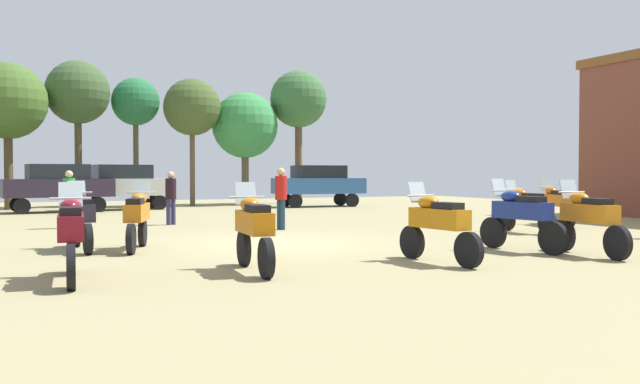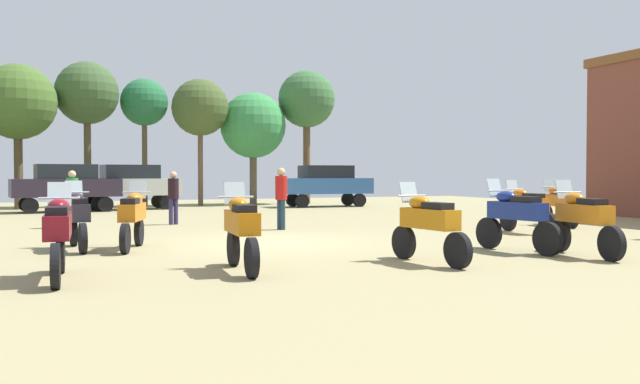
# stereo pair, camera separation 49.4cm
# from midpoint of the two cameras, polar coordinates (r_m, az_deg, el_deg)

# --- Properties ---
(ground_plane) EXTENTS (44.00, 52.00, 0.02)m
(ground_plane) POSITION_cam_midpoint_polar(r_m,az_deg,el_deg) (15.71, -3.22, -4.38)
(ground_plane) COLOR #93895F
(motorcycle_1) EXTENTS (0.62, 2.18, 1.46)m
(motorcycle_1) POSITION_cam_midpoint_polar(r_m,az_deg,el_deg) (12.29, 10.33, -2.66)
(motorcycle_1) COLOR black
(motorcycle_1) RESTS_ON ground
(motorcycle_4) EXTENTS (0.66, 2.26, 1.51)m
(motorcycle_4) POSITION_cam_midpoint_polar(r_m,az_deg,el_deg) (14.49, 17.24, -1.97)
(motorcycle_4) COLOR black
(motorcycle_4) RESTS_ON ground
(motorcycle_5) EXTENTS (0.62, 2.15, 1.48)m
(motorcycle_5) POSITION_cam_midpoint_polar(r_m,az_deg,el_deg) (11.14, -5.43, -3.06)
(motorcycle_5) COLOR black
(motorcycle_5) RESTS_ON ground
(motorcycle_6) EXTENTS (0.64, 2.25, 1.50)m
(motorcycle_6) POSITION_cam_midpoint_polar(r_m,az_deg,el_deg) (14.19, 22.37, -2.12)
(motorcycle_6) COLOR black
(motorcycle_6) RESTS_ON ground
(motorcycle_7) EXTENTS (0.82, 2.21, 1.45)m
(motorcycle_7) POSITION_cam_midpoint_polar(r_m,az_deg,el_deg) (21.94, 20.22, -0.88)
(motorcycle_7) COLOR black
(motorcycle_7) RESTS_ON ground
(motorcycle_8) EXTENTS (0.62, 2.18, 1.44)m
(motorcycle_8) POSITION_cam_midpoint_polar(r_m,az_deg,el_deg) (19.13, 17.85, -1.23)
(motorcycle_8) COLOR black
(motorcycle_8) RESTS_ON ground
(motorcycle_9) EXTENTS (0.62, 2.28, 1.49)m
(motorcycle_9) POSITION_cam_midpoint_polar(r_m,az_deg,el_deg) (10.86, -20.15, -3.22)
(motorcycle_9) COLOR black
(motorcycle_9) RESTS_ON ground
(motorcycle_10) EXTENTS (0.62, 2.26, 1.46)m
(motorcycle_10) POSITION_cam_midpoint_polar(r_m,az_deg,el_deg) (15.07, -19.02, -1.93)
(motorcycle_10) COLOR black
(motorcycle_10) RESTS_ON ground
(motorcycle_11) EXTENTS (0.84, 2.11, 1.46)m
(motorcycle_11) POSITION_cam_midpoint_polar(r_m,az_deg,el_deg) (14.77, -14.71, -1.99)
(motorcycle_11) COLOR black
(motorcycle_11) RESTS_ON ground
(car_1) EXTENTS (4.47, 2.24, 2.00)m
(car_1) POSITION_cam_midpoint_polar(r_m,az_deg,el_deg) (31.08, -15.39, 0.71)
(car_1) COLOR black
(car_1) RESTS_ON ground
(car_2) EXTENTS (4.36, 1.94, 2.00)m
(car_2) POSITION_cam_midpoint_polar(r_m,az_deg,el_deg) (32.56, 0.93, 0.80)
(car_2) COLOR black
(car_2) RESTS_ON ground
(car_5) EXTENTS (4.47, 2.26, 2.00)m
(car_5) POSITION_cam_midpoint_polar(r_m,az_deg,el_deg) (30.02, -20.33, 0.64)
(car_5) COLOR black
(car_5) RESTS_ON ground
(person_1) EXTENTS (0.43, 0.43, 1.68)m
(person_1) POSITION_cam_midpoint_polar(r_m,az_deg,el_deg) (21.67, -11.71, -0.13)
(person_1) COLOR #2E2950
(person_1) RESTS_ON ground
(person_2) EXTENTS (0.47, 0.47, 1.71)m
(person_2) POSITION_cam_midpoint_polar(r_m,az_deg,el_deg) (21.19, -19.67, -0.19)
(person_2) COLOR #2C273E
(person_2) RESTS_ON ground
(person_3) EXTENTS (0.42, 0.42, 1.78)m
(person_3) POSITION_cam_midpoint_polar(r_m,az_deg,el_deg) (19.31, -2.59, -0.12)
(person_3) COLOR #1F3546
(person_3) RESTS_ON ground
(tree_1) EXTENTS (2.83, 2.83, 6.33)m
(tree_1) POSITION_cam_midpoint_polar(r_m,az_deg,el_deg) (34.21, -9.73, 7.04)
(tree_1) COLOR brown
(tree_1) RESTS_ON ground
(tree_2) EXTENTS (3.04, 3.04, 7.10)m
(tree_2) POSITION_cam_midpoint_polar(r_m,az_deg,el_deg) (36.15, -0.75, 7.77)
(tree_2) COLOR brown
(tree_2) RESTS_ON ground
(tree_3) EXTENTS (3.38, 3.38, 6.51)m
(tree_3) POSITION_cam_midpoint_polar(r_m,az_deg,el_deg) (33.02, -23.90, 6.96)
(tree_3) COLOR brown
(tree_3) RESTS_ON ground
(tree_4) EXTENTS (2.36, 2.36, 6.36)m
(tree_4) POSITION_cam_midpoint_polar(r_m,az_deg,el_deg) (34.89, -14.30, 7.29)
(tree_4) COLOR brown
(tree_4) RESTS_ON ground
(tree_6) EXTENTS (2.99, 2.99, 6.96)m
(tree_6) POSITION_cam_midpoint_polar(r_m,az_deg,el_deg) (34.21, -18.79, 7.87)
(tree_6) COLOR brown
(tree_6) RESTS_ON ground
(tree_8) EXTENTS (3.40, 3.40, 5.81)m
(tree_8) POSITION_cam_midpoint_polar(r_m,az_deg,el_deg) (35.08, -5.30, 5.61)
(tree_8) COLOR brown
(tree_8) RESTS_ON ground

